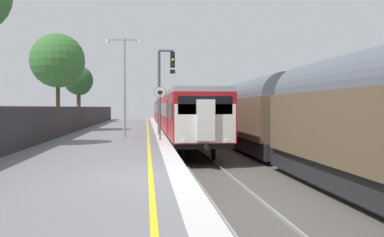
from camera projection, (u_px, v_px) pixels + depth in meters
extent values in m
cube|color=slate|center=(61.00, 200.00, 9.98)|extent=(6.40, 110.00, 1.00)
cube|color=silver|center=(181.00, 177.00, 10.29)|extent=(0.60, 110.00, 0.01)
cube|color=yellow|center=(151.00, 178.00, 10.20)|extent=(0.12, 110.00, 0.01)
cube|color=gray|center=(220.00, 214.00, 10.42)|extent=(0.07, 110.00, 0.08)
cube|color=gray|center=(276.00, 213.00, 10.58)|extent=(0.07, 110.00, 0.08)
cube|color=gray|center=(371.00, 210.00, 10.86)|extent=(0.07, 110.00, 0.08)
cube|color=maroon|center=(184.00, 114.00, 28.46)|extent=(2.80, 20.97, 2.30)
cube|color=black|center=(184.00, 132.00, 28.50)|extent=(2.64, 20.37, 0.25)
cube|color=gray|center=(184.00, 95.00, 28.43)|extent=(2.68, 20.97, 0.24)
cube|color=black|center=(163.00, 110.00, 28.30)|extent=(0.02, 19.37, 0.84)
cube|color=red|center=(167.00, 117.00, 23.10)|extent=(0.03, 1.10, 1.90)
cube|color=red|center=(160.00, 114.00, 33.52)|extent=(0.03, 1.10, 1.90)
cylinder|color=black|center=(182.00, 152.00, 20.59)|extent=(0.12, 0.84, 0.84)
cylinder|color=black|center=(213.00, 152.00, 20.76)|extent=(0.12, 0.84, 0.84)
cylinder|color=black|center=(167.00, 133.00, 36.26)|extent=(0.12, 0.84, 0.84)
cylinder|color=black|center=(184.00, 132.00, 36.43)|extent=(0.12, 0.84, 0.84)
cube|color=maroon|center=(168.00, 111.00, 49.89)|extent=(2.80, 20.97, 2.30)
cube|color=black|center=(168.00, 121.00, 49.93)|extent=(2.64, 20.37, 0.25)
cube|color=gray|center=(168.00, 100.00, 49.86)|extent=(2.68, 20.97, 0.24)
cube|color=black|center=(156.00, 108.00, 49.73)|extent=(0.02, 19.37, 0.84)
cube|color=red|center=(157.00, 112.00, 44.53)|extent=(0.03, 1.10, 1.90)
cube|color=red|center=(155.00, 111.00, 54.95)|extent=(0.03, 1.10, 1.90)
cylinder|color=black|center=(164.00, 129.00, 42.02)|extent=(0.12, 0.84, 0.84)
cylinder|color=black|center=(179.00, 129.00, 42.19)|extent=(0.12, 0.84, 0.84)
cylinder|color=black|center=(159.00, 123.00, 57.69)|extent=(0.12, 0.84, 0.84)
cylinder|color=black|center=(170.00, 123.00, 57.86)|extent=(0.12, 0.84, 0.84)
cube|color=silver|center=(205.00, 124.00, 18.09)|extent=(2.70, 0.10, 1.70)
cube|color=black|center=(205.00, 105.00, 18.06)|extent=(2.40, 0.08, 0.80)
cube|color=silver|center=(206.00, 120.00, 17.95)|extent=(0.80, 0.24, 1.80)
cylinder|color=white|center=(184.00, 141.00, 17.95)|extent=(0.18, 0.06, 0.18)
cylinder|color=white|center=(227.00, 141.00, 18.16)|extent=(0.18, 0.06, 0.18)
cylinder|color=black|center=(206.00, 147.00, 17.83)|extent=(0.20, 0.35, 0.20)
cube|color=black|center=(168.00, 98.00, 49.85)|extent=(0.60, 0.90, 0.20)
cube|color=#232326|center=(374.00, 180.00, 12.03)|extent=(2.30, 12.53, 0.79)
cube|color=brown|center=(374.00, 128.00, 11.99)|extent=(2.60, 11.73, 2.22)
cylinder|color=#515660|center=(375.00, 90.00, 11.96)|extent=(2.39, 11.33, 2.39)
cylinder|color=black|center=(295.00, 164.00, 16.19)|extent=(0.12, 0.84, 0.84)
cylinder|color=black|center=(333.00, 164.00, 16.36)|extent=(0.12, 0.84, 0.84)
cube|color=#232326|center=(254.00, 142.00, 25.28)|extent=(2.30, 12.53, 0.79)
cube|color=brown|center=(255.00, 117.00, 25.24)|extent=(2.60, 11.73, 2.22)
cylinder|color=#515660|center=(255.00, 99.00, 25.21)|extent=(2.39, 11.33, 2.39)
cylinder|color=black|center=(261.00, 151.00, 20.96)|extent=(0.12, 0.84, 0.84)
cylinder|color=black|center=(291.00, 151.00, 21.13)|extent=(0.12, 0.84, 0.84)
cylinder|color=black|center=(228.00, 139.00, 29.44)|extent=(0.12, 0.84, 0.84)
cylinder|color=black|center=(250.00, 138.00, 29.61)|extent=(0.12, 0.84, 0.84)
cube|color=#232326|center=(217.00, 130.00, 38.53)|extent=(2.30, 12.53, 0.79)
cube|color=brown|center=(217.00, 114.00, 38.49)|extent=(2.60, 11.73, 2.22)
cylinder|color=#515660|center=(217.00, 102.00, 38.46)|extent=(2.39, 11.33, 2.39)
cylinder|color=black|center=(217.00, 134.00, 34.21)|extent=(0.12, 0.84, 0.84)
cylinder|color=black|center=(235.00, 134.00, 34.38)|extent=(0.12, 0.84, 0.84)
cylinder|color=black|center=(203.00, 129.00, 42.69)|extent=(0.12, 0.84, 0.84)
cylinder|color=black|center=(218.00, 129.00, 42.86)|extent=(0.12, 0.84, 0.84)
cylinder|color=#47474C|center=(159.00, 93.00, 26.08)|extent=(0.18, 0.18, 5.27)
cube|color=#47474C|center=(166.00, 51.00, 26.05)|extent=(0.90, 0.12, 0.12)
cube|color=black|center=(173.00, 60.00, 26.11)|extent=(0.28, 0.20, 1.00)
cylinder|color=black|center=(173.00, 54.00, 25.98)|extent=(0.16, 0.04, 0.16)
cylinder|color=yellow|center=(173.00, 59.00, 25.99)|extent=(0.16, 0.04, 0.16)
cylinder|color=black|center=(173.00, 65.00, 26.00)|extent=(0.16, 0.04, 0.16)
cube|color=black|center=(173.00, 72.00, 26.13)|extent=(0.32, 0.16, 0.24)
cylinder|color=#59595B|center=(160.00, 117.00, 21.47)|extent=(0.08, 0.08, 2.44)
cylinder|color=black|center=(160.00, 92.00, 21.43)|extent=(0.59, 0.02, 0.59)
cylinder|color=silver|center=(160.00, 92.00, 21.42)|extent=(0.56, 0.02, 0.56)
cube|color=black|center=(160.00, 92.00, 21.41)|extent=(0.24, 0.01, 0.18)
cylinder|color=#93999E|center=(124.00, 88.00, 23.72)|extent=(0.14, 0.14, 5.67)
cube|color=#93999E|center=(132.00, 40.00, 23.69)|extent=(0.90, 0.08, 0.08)
cylinder|color=silver|center=(140.00, 42.00, 23.74)|extent=(0.20, 0.20, 0.18)
cube|color=#93999E|center=(116.00, 40.00, 23.59)|extent=(0.90, 0.08, 0.08)
cylinder|color=silver|center=(108.00, 41.00, 23.55)|extent=(0.20, 0.20, 0.18)
cylinder|color=#38383D|center=(48.00, 124.00, 21.23)|extent=(0.07, 0.07, 1.75)
cylinder|color=#38383D|center=(83.00, 118.00, 32.84)|extent=(0.07, 0.07, 1.75)
cylinder|color=#38383D|center=(99.00, 115.00, 44.46)|extent=(0.07, 0.07, 1.75)
cylinder|color=#38383D|center=(109.00, 113.00, 56.07)|extent=(0.07, 0.07, 1.75)
cylinder|color=#473323|center=(79.00, 105.00, 47.14)|extent=(0.44, 0.44, 3.86)
sphere|color=#234C23|center=(79.00, 80.00, 47.06)|extent=(3.28, 3.28, 3.28)
sphere|color=#234C23|center=(80.00, 84.00, 47.49)|extent=(2.49, 2.49, 2.49)
cylinder|color=#473323|center=(58.00, 103.00, 30.02)|extent=(0.28, 0.28, 4.02)
sphere|color=#33662D|center=(58.00, 61.00, 29.93)|extent=(3.90, 3.90, 3.90)
sphere|color=#33662D|center=(65.00, 67.00, 29.77)|extent=(2.49, 2.49, 2.49)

